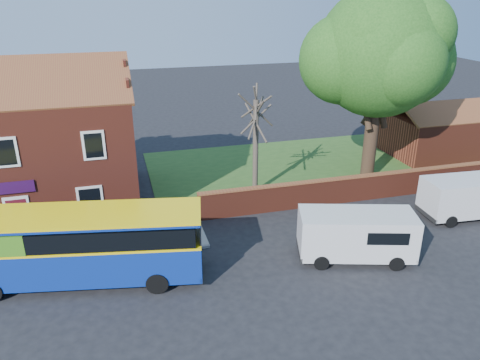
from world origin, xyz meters
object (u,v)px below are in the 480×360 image
object	(u,v)px
bus	(70,244)
large_tree	(379,56)
van_far	(470,196)
van_near	(357,234)

from	to	relation	value
bus	large_tree	size ratio (longest dim) A/B	0.89
bus	van_far	distance (m)	20.75
van_near	van_far	distance (m)	8.43
van_near	van_far	world-z (taller)	van_near
bus	van_far	bearing A→B (deg)	12.33
bus	van_near	xyz separation A→B (m)	(12.60, -1.64, -0.51)
bus	van_near	bearing A→B (deg)	3.24
van_near	van_far	bearing A→B (deg)	32.15
van_far	large_tree	world-z (taller)	large_tree
bus	van_near	world-z (taller)	bus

